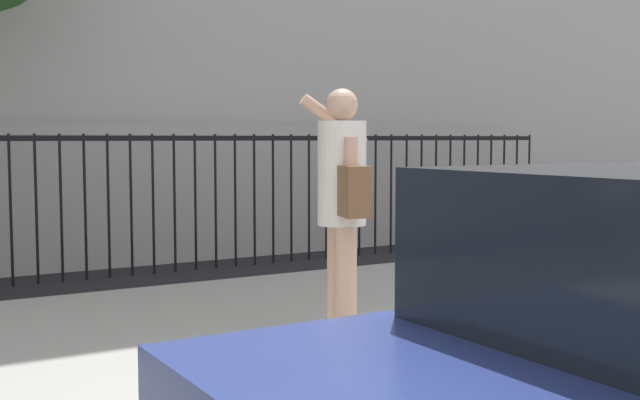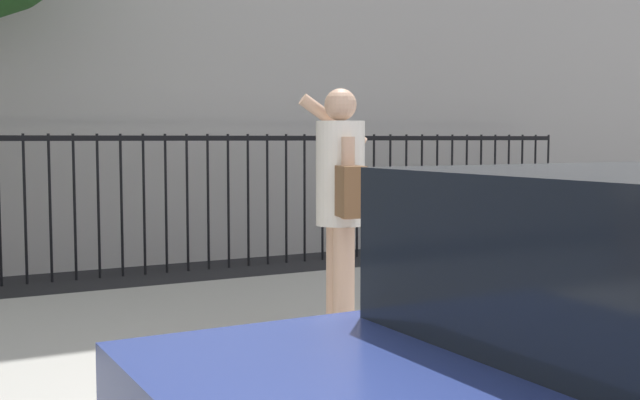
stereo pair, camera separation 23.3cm
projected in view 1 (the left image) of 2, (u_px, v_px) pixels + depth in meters
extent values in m
cube|color=#9E9B93|center=(302.00, 339.00, 5.81)|extent=(28.00, 4.40, 0.15)
cube|color=black|center=(141.00, 138.00, 8.88)|extent=(12.00, 0.04, 0.06)
cylinder|color=black|center=(11.00, 210.00, 8.23)|extent=(0.03, 0.03, 1.60)
cylinder|color=black|center=(36.00, 209.00, 8.36)|extent=(0.03, 0.03, 1.60)
cylinder|color=black|center=(61.00, 208.00, 8.48)|extent=(0.03, 0.03, 1.60)
cylinder|color=black|center=(85.00, 207.00, 8.61)|extent=(0.03, 0.03, 1.60)
cylinder|color=black|center=(109.00, 206.00, 8.74)|extent=(0.03, 0.03, 1.60)
cylinder|color=black|center=(131.00, 205.00, 8.87)|extent=(0.03, 0.03, 1.60)
cylinder|color=black|center=(153.00, 204.00, 9.00)|extent=(0.03, 0.03, 1.60)
cylinder|color=black|center=(175.00, 203.00, 9.13)|extent=(0.03, 0.03, 1.60)
cylinder|color=black|center=(195.00, 202.00, 9.26)|extent=(0.03, 0.03, 1.60)
cylinder|color=black|center=(216.00, 201.00, 9.39)|extent=(0.03, 0.03, 1.60)
cylinder|color=black|center=(235.00, 201.00, 9.52)|extent=(0.03, 0.03, 1.60)
cylinder|color=black|center=(254.00, 200.00, 9.65)|extent=(0.03, 0.03, 1.60)
cylinder|color=black|center=(273.00, 199.00, 9.77)|extent=(0.03, 0.03, 1.60)
cylinder|color=black|center=(291.00, 198.00, 9.90)|extent=(0.03, 0.03, 1.60)
cylinder|color=black|center=(309.00, 197.00, 10.03)|extent=(0.03, 0.03, 1.60)
cylinder|color=black|center=(326.00, 197.00, 10.16)|extent=(0.03, 0.03, 1.60)
cylinder|color=black|center=(343.00, 196.00, 10.29)|extent=(0.03, 0.03, 1.60)
cylinder|color=black|center=(359.00, 195.00, 10.42)|extent=(0.03, 0.03, 1.60)
cylinder|color=black|center=(375.00, 194.00, 10.55)|extent=(0.03, 0.03, 1.60)
cylinder|color=black|center=(391.00, 194.00, 10.68)|extent=(0.03, 0.03, 1.60)
cylinder|color=black|center=(406.00, 193.00, 10.81)|extent=(0.03, 0.03, 1.60)
cylinder|color=black|center=(421.00, 192.00, 10.94)|extent=(0.03, 0.03, 1.60)
cylinder|color=black|center=(436.00, 192.00, 11.07)|extent=(0.03, 0.03, 1.60)
cylinder|color=black|center=(450.00, 191.00, 11.19)|extent=(0.03, 0.03, 1.60)
cylinder|color=black|center=(464.00, 191.00, 11.32)|extent=(0.03, 0.03, 1.60)
cylinder|color=black|center=(477.00, 190.00, 11.45)|extent=(0.03, 0.03, 1.60)
cylinder|color=black|center=(491.00, 189.00, 11.58)|extent=(0.03, 0.03, 1.60)
cylinder|color=black|center=(504.00, 189.00, 11.71)|extent=(0.03, 0.03, 1.60)
cylinder|color=black|center=(516.00, 188.00, 11.84)|extent=(0.03, 0.03, 1.60)
cylinder|color=black|center=(529.00, 188.00, 11.97)|extent=(0.03, 0.03, 1.60)
cylinder|color=tan|center=(337.00, 279.00, 5.66)|extent=(0.15, 0.15, 0.79)
cylinder|color=tan|center=(346.00, 284.00, 5.47)|extent=(0.15, 0.15, 0.79)
cylinder|color=silver|center=(342.00, 173.00, 5.50)|extent=(0.41, 0.41, 0.72)
sphere|color=tan|center=(342.00, 105.00, 5.47)|extent=(0.22, 0.22, 0.22)
cylinder|color=tan|center=(334.00, 121.00, 5.67)|extent=(0.51, 0.21, 0.39)
cylinder|color=tan|center=(351.00, 178.00, 5.31)|extent=(0.09, 0.09, 0.55)
cube|color=black|center=(344.00, 109.00, 5.63)|extent=(0.03, 0.07, 0.15)
cube|color=brown|center=(353.00, 191.00, 5.26)|extent=(0.23, 0.31, 0.34)
cube|color=brown|center=(594.00, 225.00, 8.70)|extent=(1.60, 0.45, 0.05)
cube|color=brown|center=(609.00, 201.00, 8.51)|extent=(1.60, 0.06, 0.44)
cube|color=#333338|center=(548.00, 252.00, 8.37)|extent=(0.08, 0.41, 0.40)
cube|color=#333338|center=(635.00, 243.00, 9.08)|extent=(0.08, 0.41, 0.40)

